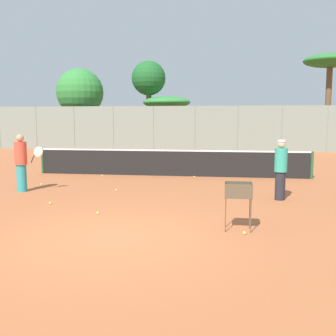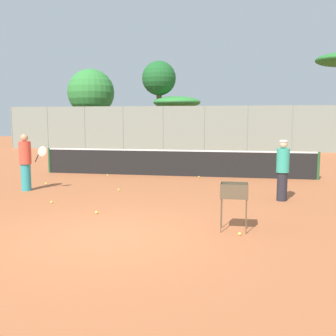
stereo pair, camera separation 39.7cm
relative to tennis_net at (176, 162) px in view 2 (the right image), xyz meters
name	(u,v)px [view 2 (the right image)]	position (x,y,z in m)	size (l,w,h in m)	color
ground_plane	(107,237)	(0.00, -8.42, -0.56)	(80.00, 80.00, 0.00)	#B26038
tennis_net	(176,162)	(0.00, 0.00, 0.00)	(11.14, 0.10, 1.07)	#26592D
back_fence	(204,128)	(0.00, 12.75, 1.05)	(30.48, 0.08, 3.23)	gray
tree_0	(159,80)	(-4.20, 17.03, 4.97)	(2.83, 2.83, 7.07)	brown
tree_1	(177,103)	(-2.74, 17.35, 3.05)	(3.98, 3.98, 4.17)	brown
tree_3	(91,93)	(-10.01, 16.54, 3.95)	(3.95, 3.95, 6.49)	brown
player_white_outfit	(26,162)	(-4.24, -4.07, 0.38)	(0.93, 0.38, 1.83)	teal
player_red_cap	(283,169)	(3.76, -4.21, 0.34)	(0.36, 0.90, 1.73)	#26262D
ball_cart	(234,194)	(2.46, -7.55, 0.22)	(0.56, 0.41, 1.01)	brown
tennis_ball_0	(108,175)	(-2.71, -0.53, -0.53)	(0.07, 0.07, 0.07)	#D1E54C
tennis_ball_1	(240,234)	(2.59, -7.86, -0.53)	(0.07, 0.07, 0.07)	#D1E54C
tennis_ball_2	(46,183)	(-4.20, -2.85, -0.53)	(0.07, 0.07, 0.07)	#D1E54C
tennis_ball_3	(199,177)	(0.99, -0.30, -0.53)	(0.07, 0.07, 0.07)	#D1E54C
tennis_ball_4	(51,202)	(-2.53, -5.75, -0.53)	(0.07, 0.07, 0.07)	#D1E54C
tennis_ball_5	(97,212)	(-0.88, -6.65, -0.53)	(0.07, 0.07, 0.07)	#D1E54C
tennis_ball_6	(119,190)	(-1.27, -3.60, -0.53)	(0.07, 0.07, 0.07)	#D1E54C
parked_car	(135,138)	(-6.21, 16.59, 0.10)	(4.20, 1.70, 1.60)	white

